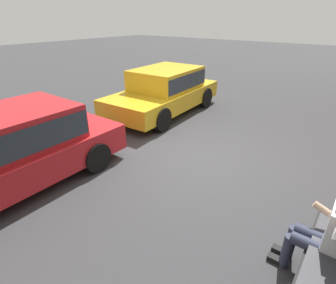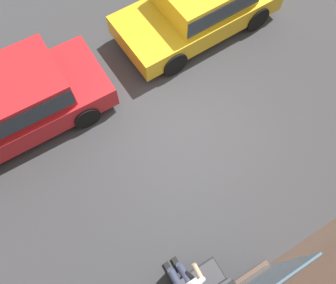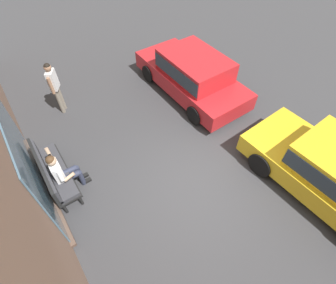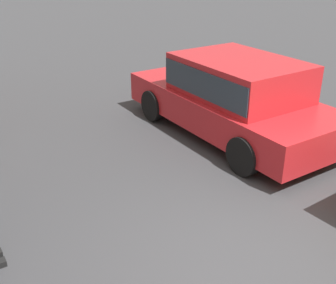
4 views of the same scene
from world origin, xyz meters
name	(u,v)px [view 2 (image 2 of 4)]	position (x,y,z in m)	size (l,w,h in m)	color
ground_plane	(186,133)	(0.00, 0.00, 0.00)	(60.00, 60.00, 0.00)	#38383A
parked_car_near	(200,3)	(-1.98, -2.54, 0.78)	(4.26, 2.09, 1.41)	gold
parked_car_mid	(11,102)	(3.01, -2.21, 0.77)	(4.24, 1.92, 1.43)	red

